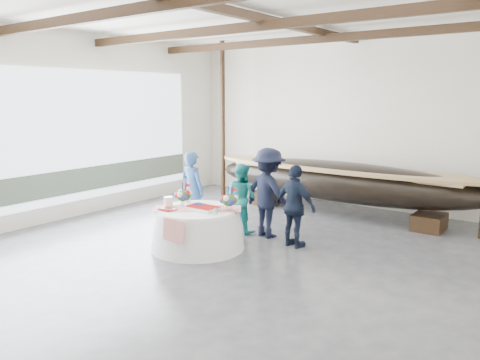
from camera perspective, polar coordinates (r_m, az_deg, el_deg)
The scene contains 12 objects.
floor at distance 8.39m, azimuth -3.52°, elevation -10.54°, with size 10.00×12.00×0.01m, color #3D3D42.
wall_back at distance 13.03m, azimuth 13.76°, elevation 6.78°, with size 10.00×0.02×4.50m, color silver.
wall_left at distance 11.74m, azimuth -22.75°, elevation 5.93°, with size 0.02×12.00×4.50m, color silver.
pavilion_structure at distance 8.54m, azimuth -0.16°, elevation 17.17°, with size 9.80×11.76×4.50m.
open_bay at distance 12.27m, azimuth -18.48°, elevation 4.36°, with size 0.03×7.00×3.20m.
longboat_display at distance 11.91m, azimuth 12.11°, elevation -0.14°, with size 7.27×1.45×1.36m.
banquet_table at distance 9.29m, azimuth -5.19°, elevation -5.90°, with size 1.85×1.85×0.79m.
tabletop_items at distance 9.23m, azimuth -4.77°, elevation -2.51°, with size 1.70×1.45×0.40m.
guest_woman_blue at distance 10.65m, azimuth -5.80°, elevation -1.18°, with size 0.64×0.42×1.74m, color #284D82.
guest_woman_teal at distance 10.26m, azimuth 0.17°, elevation -2.18°, with size 0.74×0.58×1.53m, color teal.
guest_man_left at distance 9.89m, azimuth 3.46°, elevation -1.57°, with size 1.23×0.71×1.90m, color black.
guest_man_right at distance 9.28m, azimuth 6.73°, elevation -3.21°, with size 0.97×0.40×1.65m, color black.
Camera 1 is at (5.08, -5.98, 2.98)m, focal length 35.00 mm.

